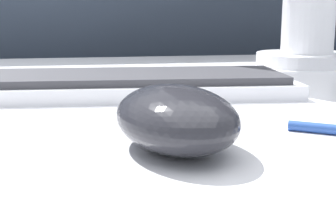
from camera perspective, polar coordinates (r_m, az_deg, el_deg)
partition_panel at (r=1.09m, az=-2.56°, el=-1.94°), size 5.00×0.03×1.09m
computer_mouse_near at (r=0.31m, az=0.96°, el=-1.61°), size 0.10×0.12×0.04m
keyboard at (r=0.52m, az=-10.25°, el=2.42°), size 0.47×0.14×0.02m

